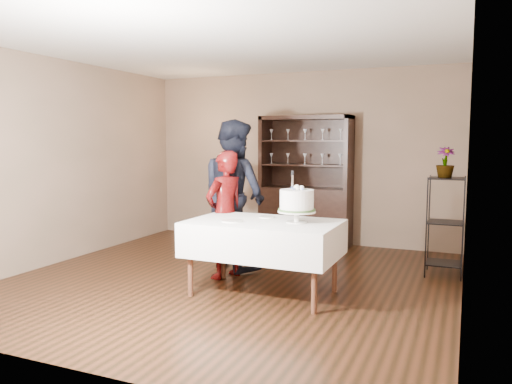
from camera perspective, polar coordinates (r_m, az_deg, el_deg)
floor at (r=5.94m, az=-2.88°, el=-10.02°), size 5.00×5.00×0.00m
ceiling at (r=5.80m, az=-3.03°, el=16.54°), size 5.00×5.00×0.00m
back_wall at (r=8.03m, az=4.91°, el=3.93°), size 5.00×0.02×2.70m
wall_left at (r=7.17m, az=-21.25°, el=3.30°), size 0.02×5.00×2.70m
wall_right at (r=5.14m, az=23.02°, el=2.32°), size 0.02×5.00×2.70m
china_hutch at (r=7.79m, az=5.69°, el=-1.20°), size 1.40×0.48×2.00m
plant_etagere at (r=6.41m, az=20.82°, el=-3.25°), size 0.42×0.42×1.20m
cake_table at (r=5.28m, az=0.86°, el=-5.33°), size 1.58×0.98×0.79m
woman at (r=5.90m, az=-3.56°, el=-2.59°), size 0.54×0.65×1.51m
man at (r=6.31m, az=-2.52°, el=-0.32°), size 1.15×1.06×1.89m
cake at (r=5.13m, az=4.69°, el=-1.15°), size 0.46×0.46×0.54m
plate_near at (r=5.22m, az=-2.72°, el=-3.32°), size 0.29×0.29×0.01m
plate_far at (r=5.47m, az=1.23°, el=-2.88°), size 0.19×0.19×0.01m
potted_plant at (r=6.30m, az=20.82°, el=3.18°), size 0.24×0.24×0.37m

